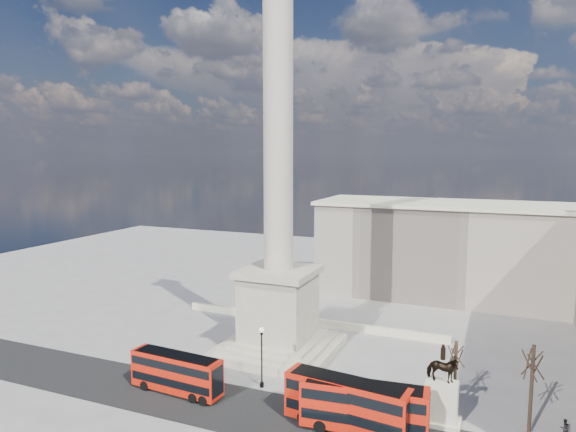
# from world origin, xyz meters

# --- Properties ---
(ground) EXTENTS (180.00, 180.00, 0.00)m
(ground) POSITION_xyz_m (0.00, 0.00, 0.00)
(ground) COLOR gray
(ground) RESTS_ON ground
(asphalt_road) EXTENTS (120.00, 9.00, 0.01)m
(asphalt_road) POSITION_xyz_m (5.00, -10.00, 0.00)
(asphalt_road) COLOR black
(asphalt_road) RESTS_ON ground
(nelsons_column) EXTENTS (14.00, 14.00, 49.85)m
(nelsons_column) POSITION_xyz_m (0.00, 5.00, 12.92)
(nelsons_column) COLOR #BEB49E
(nelsons_column) RESTS_ON ground
(balustrade_wall) EXTENTS (40.00, 0.60, 1.10)m
(balustrade_wall) POSITION_xyz_m (0.00, 16.00, 0.55)
(balustrade_wall) COLOR beige
(balustrade_wall) RESTS_ON ground
(building_northeast) EXTENTS (51.00, 17.00, 16.60)m
(building_northeast) POSITION_xyz_m (20.00, 40.00, 8.32)
(building_northeast) COLOR beige
(building_northeast) RESTS_ON ground
(red_bus_a) EXTENTS (10.50, 3.04, 4.20)m
(red_bus_a) POSITION_xyz_m (-5.31, -9.43, 2.20)
(red_bus_a) COLOR red
(red_bus_a) RESTS_ON ground
(red_bus_b) EXTENTS (11.88, 3.99, 4.72)m
(red_bus_b) POSITION_xyz_m (13.20, -9.38, 2.48)
(red_bus_b) COLOR red
(red_bus_b) RESTS_ON ground
(red_bus_c) EXTENTS (11.60, 3.70, 4.62)m
(red_bus_c) POSITION_xyz_m (14.79, -9.36, 2.43)
(red_bus_c) COLOR red
(red_bus_c) RESTS_ON ground
(victorian_lamp) EXTENTS (0.57, 0.57, 6.67)m
(victorian_lamp) POSITION_xyz_m (2.33, -4.78, 3.93)
(victorian_lamp) COLOR black
(victorian_lamp) RESTS_ON ground
(equestrian_statue) EXTENTS (3.65, 2.74, 7.69)m
(equestrian_statue) POSITION_xyz_m (20.98, -5.03, 2.64)
(equestrian_statue) COLOR beige
(equestrian_statue) RESTS_ON ground
(bare_tree_near) EXTENTS (2.00, 2.00, 8.73)m
(bare_tree_near) POSITION_xyz_m (28.52, -3.86, 6.88)
(bare_tree_near) COLOR #332319
(bare_tree_near) RESTS_ON ground
(bare_tree_mid) EXTENTS (1.91, 1.91, 7.24)m
(bare_tree_mid) POSITION_xyz_m (21.88, -1.65, 5.70)
(bare_tree_mid) COLOR #332319
(bare_tree_mid) RESTS_ON ground
(pedestrian_walking) EXTENTS (0.75, 0.56, 1.88)m
(pedestrian_walking) POSITION_xyz_m (16.83, -3.58, 0.94)
(pedestrian_walking) COLOR black
(pedestrian_walking) RESTS_ON ground
(pedestrian_standing) EXTENTS (0.98, 0.91, 1.62)m
(pedestrian_standing) POSITION_xyz_m (31.40, -3.08, 0.81)
(pedestrian_standing) COLOR black
(pedestrian_standing) RESTS_ON ground
(pedestrian_crossing) EXTENTS (0.65, 0.99, 1.57)m
(pedestrian_crossing) POSITION_xyz_m (10.17, -6.08, 0.78)
(pedestrian_crossing) COLOR black
(pedestrian_crossing) RESTS_ON ground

